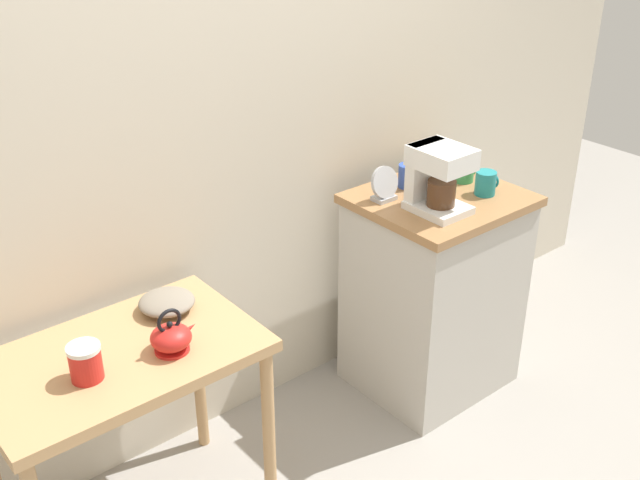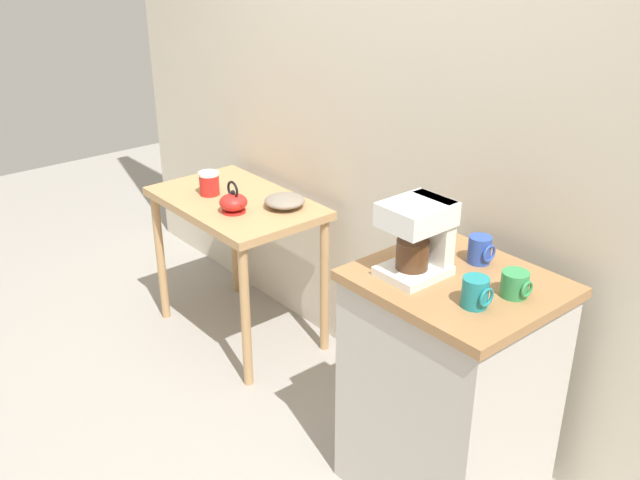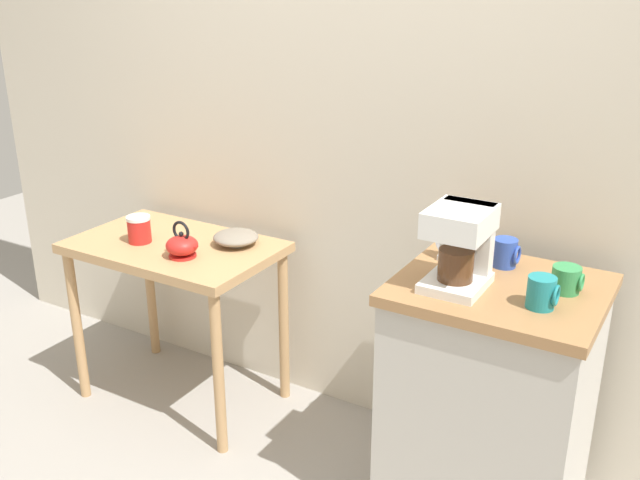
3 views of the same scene
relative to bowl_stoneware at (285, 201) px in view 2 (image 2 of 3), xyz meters
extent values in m
plane|color=gray|center=(0.46, -0.17, -0.78)|extent=(8.00, 8.00, 0.00)
cube|color=beige|center=(0.56, 0.26, 0.62)|extent=(4.40, 0.10, 2.80)
cube|color=tan|center=(-0.24, -0.12, -0.05)|extent=(0.87, 0.54, 0.04)
cylinder|color=tan|center=(-0.63, -0.35, -0.43)|extent=(0.04, 0.04, 0.71)
cylinder|color=tan|center=(0.16, -0.35, -0.43)|extent=(0.04, 0.04, 0.71)
cylinder|color=tan|center=(-0.63, 0.11, -0.43)|extent=(0.04, 0.04, 0.71)
cylinder|color=tan|center=(0.16, 0.11, -0.43)|extent=(0.04, 0.04, 0.71)
cube|color=#BCB7AD|center=(1.17, -0.16, -0.35)|extent=(0.61, 0.54, 0.86)
cube|color=#9E7044|center=(1.17, -0.16, 0.10)|extent=(0.64, 0.57, 0.04)
cylinder|color=gray|center=(0.00, 0.00, -0.03)|extent=(0.09, 0.09, 0.01)
ellipsoid|color=gray|center=(0.00, 0.00, 0.00)|extent=(0.19, 0.19, 0.05)
cylinder|color=red|center=(-0.11, -0.22, -0.03)|extent=(0.11, 0.11, 0.01)
ellipsoid|color=red|center=(-0.11, -0.22, 0.02)|extent=(0.13, 0.13, 0.08)
cone|color=red|center=(-0.04, -0.22, 0.02)|extent=(0.06, 0.03, 0.05)
sphere|color=black|center=(-0.11, -0.22, 0.06)|extent=(0.02, 0.02, 0.02)
torus|color=black|center=(-0.11, -0.22, 0.08)|extent=(0.08, 0.01, 0.08)
cylinder|color=red|center=(-0.37, -0.18, 0.02)|extent=(0.10, 0.10, 0.10)
cylinder|color=white|center=(-0.37, -0.18, 0.07)|extent=(0.10, 0.10, 0.01)
cube|color=white|center=(1.05, -0.25, 0.13)|extent=(0.18, 0.22, 0.03)
cube|color=white|center=(1.05, -0.17, 0.25)|extent=(0.16, 0.05, 0.26)
cube|color=white|center=(1.05, -0.25, 0.34)|extent=(0.18, 0.22, 0.08)
cylinder|color=#4C2D19|center=(1.05, -0.26, 0.20)|extent=(0.11, 0.11, 0.10)
cylinder|color=#338C4C|center=(1.35, -0.11, 0.16)|extent=(0.09, 0.09, 0.08)
torus|color=#338C4C|center=(1.40, -0.11, 0.16)|extent=(0.01, 0.06, 0.06)
cylinder|color=#2D4CAD|center=(1.13, -0.01, 0.17)|extent=(0.08, 0.08, 0.10)
torus|color=#2D4CAD|center=(1.17, -0.01, 0.17)|extent=(0.01, 0.06, 0.06)
cylinder|color=teal|center=(1.31, -0.26, 0.17)|extent=(0.08, 0.08, 0.10)
torus|color=teal|center=(1.36, -0.26, 0.17)|extent=(0.01, 0.06, 0.06)
cube|color=#B2B5BA|center=(0.96, -0.04, 0.13)|extent=(0.09, 0.06, 0.02)
cylinder|color=#B2B5BA|center=(0.96, -0.04, 0.19)|extent=(0.13, 0.06, 0.13)
cylinder|color=black|center=(0.96, -0.05, 0.19)|extent=(0.11, 0.04, 0.11)
camera|label=1|loc=(-1.02, -2.05, 1.39)|focal=43.59mm
camera|label=2|loc=(2.48, -1.85, 1.23)|focal=39.98mm
camera|label=3|loc=(1.72, -2.22, 1.05)|focal=40.13mm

